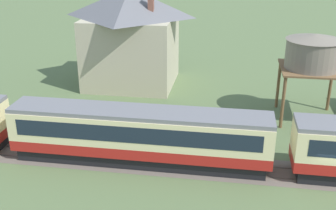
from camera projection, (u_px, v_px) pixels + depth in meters
The scene contains 5 objects.
ground_plane at pixel (330, 182), 28.50m from camera, with size 600.00×600.00×0.00m, color #566B42.
passenger_train at pixel (143, 134), 30.17m from camera, with size 99.30×2.97×4.12m.
railway_track at pixel (41, 153), 32.20m from camera, with size 146.95×3.60×0.04m.
station_house_grey_roof at pixel (131, 36), 45.33m from camera, with size 10.01×9.29×10.42m.
water_tower at pixel (313, 53), 36.01m from camera, with size 5.23×5.23×7.79m.
Camera 1 is at (-7.02, -25.81, 15.66)m, focal length 45.00 mm.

